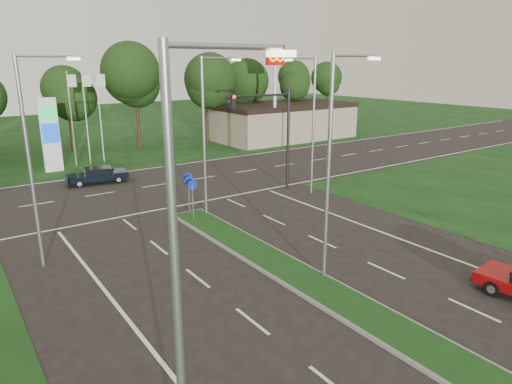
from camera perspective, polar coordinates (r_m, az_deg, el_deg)
ground at (r=15.73m, az=22.08°, el=-18.79°), size 160.00×160.00×0.00m
verge_far at (r=63.17m, az=-24.44°, el=6.59°), size 160.00×50.00×0.02m
cross_road at (r=33.71m, az=-14.03°, el=0.52°), size 160.00×12.00×0.02m
median_kerb at (r=17.74m, az=11.04°, el=-13.41°), size 2.00×26.00×0.12m
commercial_building at (r=54.48m, az=3.15°, el=8.84°), size 16.00×9.00×4.00m
streetlight_median_near at (r=17.99m, az=9.55°, el=4.20°), size 2.53×0.22×9.00m
streetlight_median_far at (r=25.96m, az=-6.17°, el=7.87°), size 2.53×0.22×9.00m
streetlight_left_near at (r=8.06m, az=-8.69°, el=-10.62°), size 2.53×0.22×9.00m
streetlight_left_far at (r=21.06m, az=-26.08°, el=4.49°), size 2.53×0.22×9.00m
streetlight_right_far at (r=30.47m, az=6.92°, el=9.02°), size 2.53×0.22×9.00m
traffic_signal at (r=31.03m, az=2.17°, el=8.46°), size 5.10×0.42×7.00m
median_signs at (r=26.53m, az=-8.26°, el=0.54°), size 1.16×1.76×2.38m
gas_pylon at (r=40.67m, az=-24.06°, el=6.79°), size 5.80×1.26×8.00m
mcdonalds_sign at (r=48.45m, az=2.44°, el=15.07°), size 2.20×0.47×10.40m
treeline_far at (r=47.90m, az=-21.63°, el=12.61°), size 6.00×6.00×9.90m
navy_sedan at (r=35.81m, az=-19.19°, el=2.04°), size 4.49×2.38×1.18m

